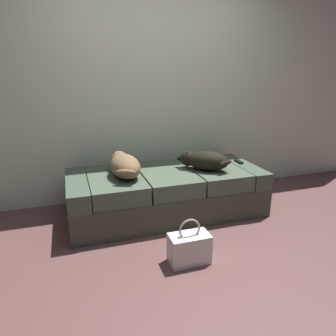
{
  "coord_description": "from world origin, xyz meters",
  "views": [
    {
      "loc": [
        -0.93,
        -1.89,
        1.46
      ],
      "look_at": [
        0.0,
        0.94,
        0.52
      ],
      "focal_mm": 32.89,
      "sensor_mm": 36.0,
      "label": 1
    }
  ],
  "objects_px": {
    "handbag": "(189,248)",
    "tv_remote": "(239,162)",
    "couch": "(166,192)",
    "dog_tan": "(124,165)",
    "dog_dark": "(204,160)"
  },
  "relations": [
    {
      "from": "couch",
      "to": "dog_dark",
      "type": "height_order",
      "value": "dog_dark"
    },
    {
      "from": "tv_remote",
      "to": "couch",
      "type": "bearing_deg",
      "value": -172.98
    },
    {
      "from": "dog_tan",
      "to": "handbag",
      "type": "distance_m",
      "value": 1.07
    },
    {
      "from": "dog_dark",
      "to": "tv_remote",
      "type": "height_order",
      "value": "dog_dark"
    },
    {
      "from": "dog_tan",
      "to": "dog_dark",
      "type": "height_order",
      "value": "dog_tan"
    },
    {
      "from": "dog_tan",
      "to": "tv_remote",
      "type": "distance_m",
      "value": 1.32
    },
    {
      "from": "tv_remote",
      "to": "handbag",
      "type": "distance_m",
      "value": 1.42
    },
    {
      "from": "handbag",
      "to": "tv_remote",
      "type": "bearing_deg",
      "value": 44.41
    },
    {
      "from": "couch",
      "to": "dog_tan",
      "type": "relative_size",
      "value": 3.08
    },
    {
      "from": "handbag",
      "to": "dog_dark",
      "type": "bearing_deg",
      "value": 59.49
    },
    {
      "from": "couch",
      "to": "dog_tan",
      "type": "xyz_separation_m",
      "value": [
        -0.44,
        -0.01,
        0.35
      ]
    },
    {
      "from": "dog_dark",
      "to": "handbag",
      "type": "height_order",
      "value": "dog_dark"
    },
    {
      "from": "couch",
      "to": "tv_remote",
      "type": "height_order",
      "value": "tv_remote"
    },
    {
      "from": "dog_dark",
      "to": "tv_remote",
      "type": "xyz_separation_m",
      "value": [
        0.49,
        0.12,
        -0.09
      ]
    },
    {
      "from": "couch",
      "to": "dog_tan",
      "type": "distance_m",
      "value": 0.56
    }
  ]
}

